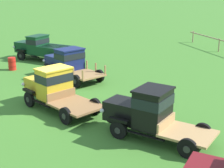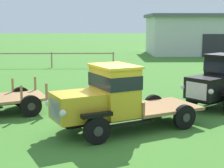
# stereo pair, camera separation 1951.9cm
# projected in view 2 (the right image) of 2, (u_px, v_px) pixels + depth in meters

# --- Properties ---
(ground_plane) EXTENTS (240.00, 240.00, 0.00)m
(ground_plane) POSITION_uv_depth(u_px,v_px,m) (110.00, 131.00, 11.13)
(ground_plane) COLOR #3D7528
(paddock_fence) EXTENTS (15.60, 0.58, 1.23)m
(paddock_fence) POSITION_uv_depth(u_px,v_px,m) (17.00, 56.00, 27.42)
(paddock_fence) COLOR #997F60
(paddock_fence) RESTS_ON ground
(vintage_truck_midrow_center) EXTENTS (5.29, 3.73, 2.17)m
(vintage_truck_midrow_center) POSITION_uv_depth(u_px,v_px,m) (111.00, 98.00, 10.99)
(vintage_truck_midrow_center) COLOR black
(vintage_truck_midrow_center) RESTS_ON ground
(vintage_truck_far_side) EXTENTS (4.74, 4.27, 2.19)m
(vintage_truck_far_side) POSITION_uv_depth(u_px,v_px,m) (224.00, 80.00, 14.30)
(vintage_truck_far_side) COLOR black
(vintage_truck_far_side) RESTS_ON ground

